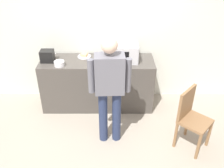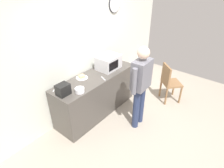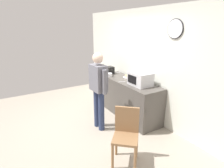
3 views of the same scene
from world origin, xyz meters
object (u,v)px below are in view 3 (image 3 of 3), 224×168
wooden_chair (126,133)px  salad_bowl (109,75)px  microwave (140,79)px  sandwich_plate (128,77)px  fork_utensil (118,72)px  person_standing (98,86)px  spoon_utensil (122,82)px  toaster (110,70)px

wooden_chair → salad_bowl: bearing=156.9°
microwave → sandwich_plate: microwave is taller
fork_utensil → person_standing: person_standing is taller
microwave → wooden_chair: microwave is taller
spoon_utensil → wooden_chair: bearing=-31.6°
sandwich_plate → spoon_utensil: sandwich_plate is taller
spoon_utensil → person_standing: (0.21, -0.74, 0.08)m
toaster → fork_utensil: 0.28m
wooden_chair → person_standing: bearing=174.8°
wooden_chair → fork_utensil: bearing=150.1°
fork_utensil → wooden_chair: wooden_chair is taller
spoon_utensil → wooden_chair: wooden_chair is taller
spoon_utensil → sandwich_plate: bearing=125.6°
sandwich_plate → fork_utensil: size_ratio=1.37×
person_standing → wooden_chair: bearing=-5.2°
person_standing → salad_bowl: bearing=138.2°
fork_utensil → spoon_utensil: same height
salad_bowl → spoon_utensil: bearing=-0.7°
microwave → wooden_chair: bearing=-48.0°
fork_utensil → wooden_chair: bearing=-29.9°
salad_bowl → toaster: size_ratio=0.77×
spoon_utensil → person_standing: 0.77m
toaster → wooden_chair: size_ratio=0.23×
fork_utensil → spoon_utensil: (0.85, -0.43, 0.00)m
person_standing → wooden_chair: 1.26m
fork_utensil → wooden_chair: (2.23, -1.28, -0.39)m
sandwich_plate → salad_bowl: 0.51m
sandwich_plate → person_standing: 1.18m
salad_bowl → wooden_chair: (2.00, -0.85, -0.42)m
sandwich_plate → salad_bowl: bearing=-137.6°
microwave → wooden_chair: size_ratio=0.53×
salad_bowl → person_standing: person_standing is taller
microwave → spoon_utensil: 0.49m
salad_bowl → fork_utensil: salad_bowl is taller
microwave → wooden_chair: 1.52m
sandwich_plate → salad_bowl: (-0.38, -0.34, 0.02)m
sandwich_plate → person_standing: (0.46, -1.09, 0.06)m
salad_bowl → fork_utensil: size_ratio=1.00×
microwave → wooden_chair: (0.95, -1.06, -0.53)m
sandwich_plate → spoon_utensil: size_ratio=1.37×
wooden_chair → spoon_utensil: bearing=148.4°
person_standing → wooden_chair: person_standing is taller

